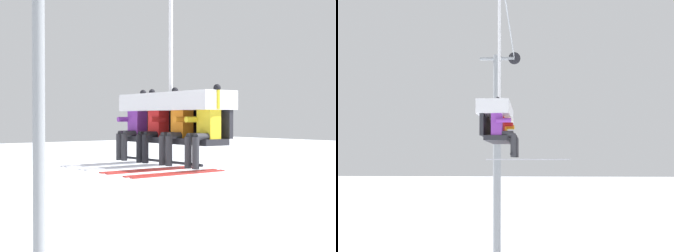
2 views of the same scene
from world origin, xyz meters
The scene contains 6 objects.
lift_tower_far centered at (9.66, -0.02, 4.88)m, with size 0.36×1.88×9.42m.
chairlift_chair centered at (0.11, -0.73, 5.47)m, with size 2.38×0.74×4.64m.
skier_purple centered at (-0.86, -0.94, 5.15)m, with size 0.48×1.70×1.34m.
skier_red centered at (-0.22, -0.94, 5.15)m, with size 0.48×1.70×1.34m.
skier_orange centered at (0.43, -0.94, 5.15)m, with size 0.48×1.70×1.34m.
skier_yellow centered at (1.09, -0.94, 5.15)m, with size 0.48×1.70×1.34m.
Camera 2 is at (-9.51, -1.50, 4.47)m, focal length 45.00 mm.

